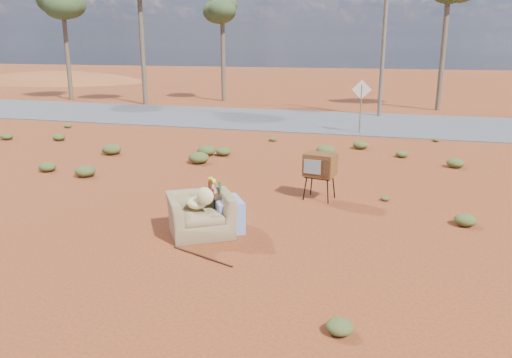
# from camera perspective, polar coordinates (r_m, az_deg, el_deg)

# --- Properties ---
(ground) EXTENTS (140.00, 140.00, 0.00)m
(ground) POSITION_cam_1_polar(r_m,az_deg,el_deg) (9.73, -3.51, -6.28)
(ground) COLOR brown
(ground) RESTS_ON ground
(highway) EXTENTS (140.00, 7.00, 0.04)m
(highway) POSITION_cam_1_polar(r_m,az_deg,el_deg) (23.98, 8.75, 6.51)
(highway) COLOR #565659
(highway) RESTS_ON ground
(dirt_mound) EXTENTS (26.00, 18.00, 2.00)m
(dirt_mound) POSITION_cam_1_polar(r_m,az_deg,el_deg) (54.00, -21.91, 10.31)
(dirt_mound) COLOR #A15226
(dirt_mound) RESTS_ON ground
(armchair) EXTENTS (1.57, 1.53, 1.06)m
(armchair) POSITION_cam_1_polar(r_m,az_deg,el_deg) (9.64, -5.75, -3.40)
(armchair) COLOR olive
(armchair) RESTS_ON ground
(tv_unit) EXTENTS (0.77, 0.67, 1.11)m
(tv_unit) POSITION_cam_1_polar(r_m,az_deg,el_deg) (11.72, 7.34, 1.55)
(tv_unit) COLOR black
(tv_unit) RESTS_ON ground
(side_table) EXTENTS (0.61, 0.61, 0.97)m
(side_table) POSITION_cam_1_polar(r_m,az_deg,el_deg) (9.96, -4.95, -1.49)
(side_table) COLOR #382414
(side_table) RESTS_ON ground
(rusty_bar) EXTENTS (1.28, 0.52, 0.04)m
(rusty_bar) POSITION_cam_1_polar(r_m,az_deg,el_deg) (8.75, -6.17, -8.78)
(rusty_bar) COLOR #502415
(rusty_bar) RESTS_ON ground
(road_sign) EXTENTS (0.78, 0.06, 2.19)m
(road_sign) POSITION_cam_1_polar(r_m,az_deg,el_deg) (20.68, 11.93, 9.14)
(road_sign) COLOR brown
(road_sign) RESTS_ON ground
(eucalyptus_far_left) EXTENTS (3.20, 3.20, 7.10)m
(eucalyptus_far_left) POSITION_cam_1_polar(r_m,az_deg,el_deg) (35.56, -21.23, 18.03)
(eucalyptus_far_left) COLOR brown
(eucalyptus_far_left) RESTS_ON ground
(eucalyptus_near_left) EXTENTS (3.20, 3.20, 6.60)m
(eucalyptus_near_left) POSITION_cam_1_polar(r_m,az_deg,el_deg) (32.53, -3.87, 18.46)
(eucalyptus_near_left) COLOR brown
(eucalyptus_near_left) RESTS_ON ground
(utility_pole_center) EXTENTS (1.40, 0.20, 8.00)m
(utility_pole_center) POSITION_cam_1_polar(r_m,az_deg,el_deg) (26.04, 14.45, 16.01)
(utility_pole_center) COLOR brown
(utility_pole_center) RESTS_ON ground
(scrub_patch) EXTENTS (17.49, 8.07, 0.33)m
(scrub_patch) POSITION_cam_1_polar(r_m,az_deg,el_deg) (13.93, -0.59, 0.97)
(scrub_patch) COLOR #4E5927
(scrub_patch) RESTS_ON ground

